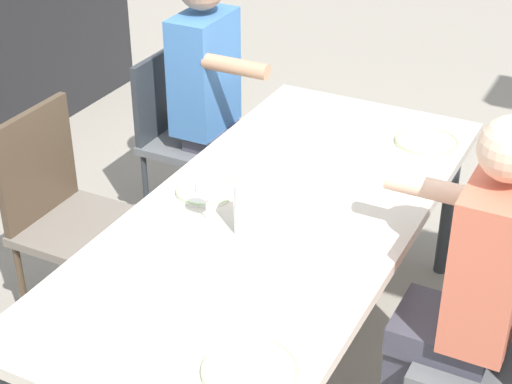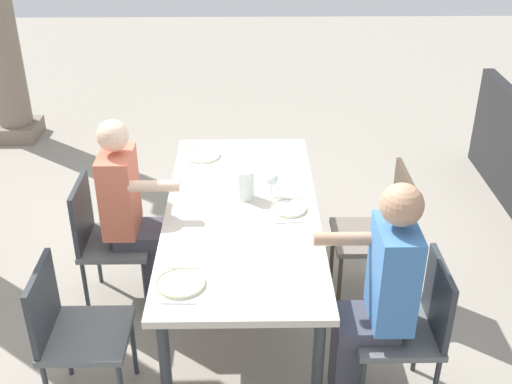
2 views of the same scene
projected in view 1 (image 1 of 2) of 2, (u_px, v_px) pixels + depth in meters
ground_plane at (274, 372)px, 3.25m from camera, size 16.00×16.00×0.00m
dining_table at (276, 227)px, 2.91m from camera, size 2.10×0.94×0.74m
chair_west_south at (184, 129)px, 3.96m from camera, size 0.44×0.44×0.88m
chair_mid_south at (65, 209)px, 3.26m from camera, size 0.44×0.44×0.95m
diner_woman_green at (465, 290)px, 2.57m from camera, size 0.35×0.49×1.30m
diner_man_white at (216, 98)px, 3.78m from camera, size 0.35×0.50×1.34m
plate_0 at (426, 142)px, 3.33m from camera, size 0.25×0.25×0.02m
fork_0 at (437, 128)px, 3.45m from camera, size 0.02×0.17×0.01m
spoon_0 at (415, 158)px, 3.22m from camera, size 0.02×0.17×0.01m
plate_1 at (206, 190)px, 2.99m from camera, size 0.22×0.22×0.02m
wine_glass_1 at (206, 190)px, 2.77m from camera, size 0.08×0.08×0.17m
fork_1 at (226, 174)px, 3.11m from camera, size 0.03×0.17×0.01m
spoon_1 at (184, 211)px, 2.88m from camera, size 0.03×0.17×0.01m
plate_2 at (250, 370)px, 2.17m from camera, size 0.26×0.26×0.02m
fork_2 at (274, 338)px, 2.29m from camera, size 0.03×0.17×0.01m
water_pitcher at (251, 210)px, 2.73m from camera, size 0.11×0.11×0.19m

